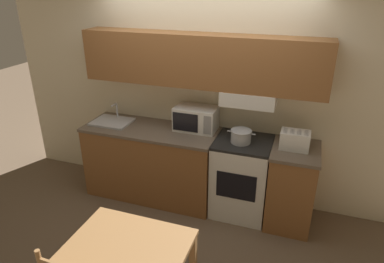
{
  "coord_description": "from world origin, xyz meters",
  "views": [
    {
      "loc": [
        1.15,
        -3.76,
        2.59
      ],
      "look_at": [
        0.05,
        -0.57,
        1.08
      ],
      "focal_mm": 32.0,
      "sensor_mm": 36.0,
      "label": 1
    }
  ],
  "objects_px": {
    "microwave": "(196,118)",
    "toaster": "(295,140)",
    "stove_range": "(241,177)",
    "sink_basin": "(112,121)",
    "dining_table": "(127,258)",
    "cooking_pot": "(241,136)"
  },
  "relations": [
    {
      "from": "sink_basin",
      "to": "stove_range",
      "type": "bearing_deg",
      "value": 0.42
    },
    {
      "from": "cooking_pot",
      "to": "microwave",
      "type": "height_order",
      "value": "microwave"
    },
    {
      "from": "cooking_pot",
      "to": "dining_table",
      "type": "bearing_deg",
      "value": -107.56
    },
    {
      "from": "cooking_pot",
      "to": "microwave",
      "type": "distance_m",
      "value": 0.61
    },
    {
      "from": "cooking_pot",
      "to": "toaster",
      "type": "distance_m",
      "value": 0.57
    },
    {
      "from": "cooking_pot",
      "to": "dining_table",
      "type": "relative_size",
      "value": 0.34
    },
    {
      "from": "toaster",
      "to": "dining_table",
      "type": "height_order",
      "value": "toaster"
    },
    {
      "from": "cooking_pot",
      "to": "sink_basin",
      "type": "distance_m",
      "value": 1.65
    },
    {
      "from": "stove_range",
      "to": "sink_basin",
      "type": "height_order",
      "value": "sink_basin"
    },
    {
      "from": "dining_table",
      "to": "sink_basin",
      "type": "bearing_deg",
      "value": 123.49
    },
    {
      "from": "cooking_pot",
      "to": "microwave",
      "type": "bearing_deg",
      "value": 163.13
    },
    {
      "from": "stove_range",
      "to": "cooking_pot",
      "type": "relative_size",
      "value": 2.99
    },
    {
      "from": "stove_range",
      "to": "sink_basin",
      "type": "relative_size",
      "value": 1.97
    },
    {
      "from": "dining_table",
      "to": "toaster",
      "type": "bearing_deg",
      "value": 57.29
    },
    {
      "from": "sink_basin",
      "to": "microwave",
      "type": "bearing_deg",
      "value": 7.72
    },
    {
      "from": "stove_range",
      "to": "dining_table",
      "type": "relative_size",
      "value": 1.01
    },
    {
      "from": "cooking_pot",
      "to": "dining_table",
      "type": "xyz_separation_m",
      "value": [
        -0.53,
        -1.67,
        -0.4
      ]
    },
    {
      "from": "microwave",
      "to": "toaster",
      "type": "bearing_deg",
      "value": -6.77
    },
    {
      "from": "cooking_pot",
      "to": "toaster",
      "type": "bearing_deg",
      "value": 4.05
    },
    {
      "from": "microwave",
      "to": "stove_range",
      "type": "bearing_deg",
      "value": -12.23
    },
    {
      "from": "toaster",
      "to": "sink_basin",
      "type": "relative_size",
      "value": 0.66
    },
    {
      "from": "toaster",
      "to": "sink_basin",
      "type": "xyz_separation_m",
      "value": [
        -2.22,
        -0.01,
        -0.08
      ]
    }
  ]
}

